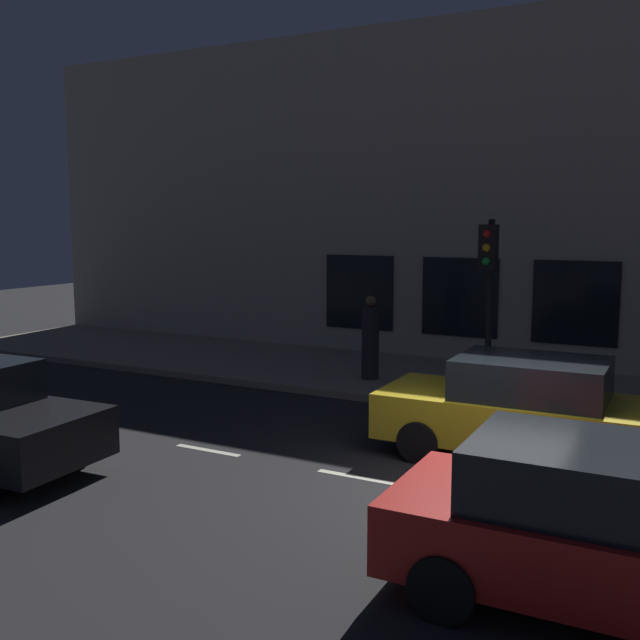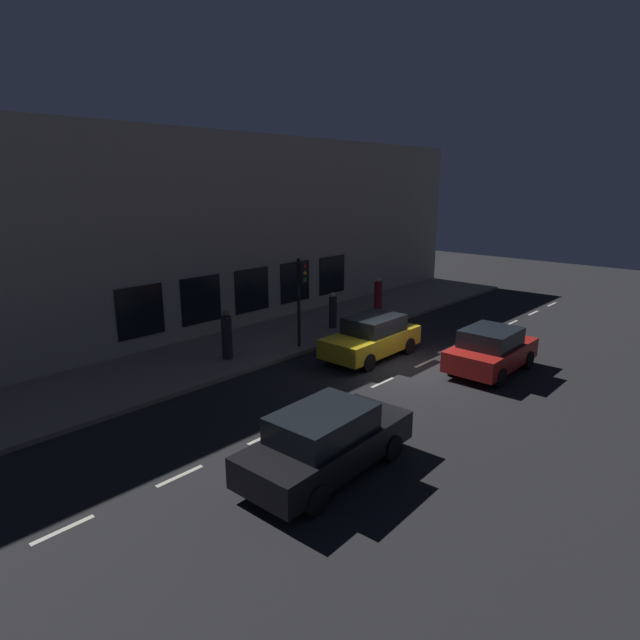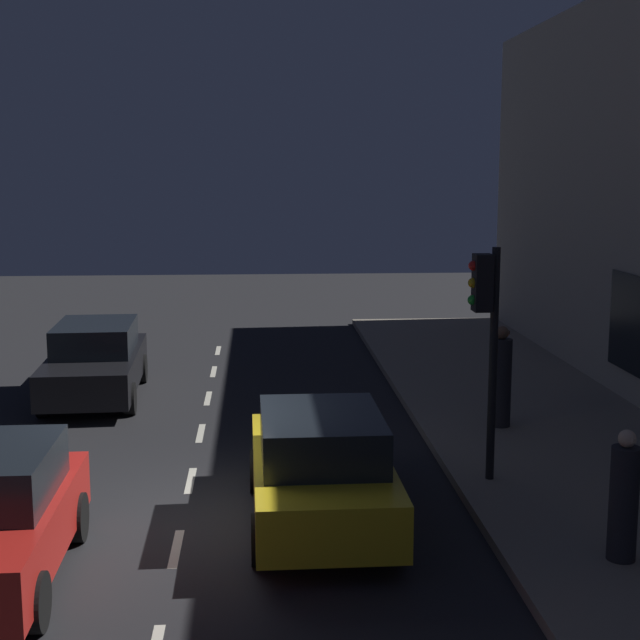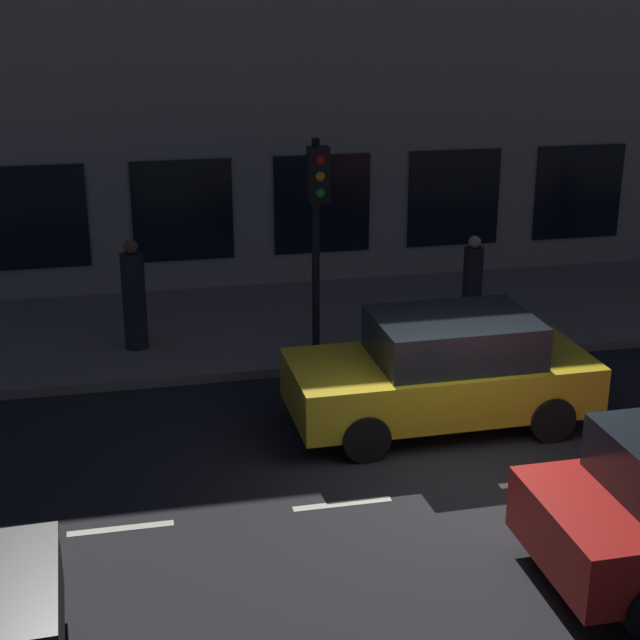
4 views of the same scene
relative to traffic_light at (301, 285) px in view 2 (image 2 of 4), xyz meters
The scene contains 11 objects.
ground_plane 5.23m from the traffic_light, 167.70° to the right, with size 60.00×60.00×0.00m, color #232326.
sidewalk 3.30m from the traffic_light, 27.61° to the right, with size 4.50×32.00×0.15m.
building_facade 4.77m from the traffic_light, 12.36° to the right, with size 0.65×32.00×8.52m.
lane_centre_line 5.50m from the traffic_light, 156.03° to the right, with size 0.12×27.20×0.01m.
traffic_light is the anchor object (origin of this frame).
parked_car_0 3.36m from the traffic_light, 153.69° to the right, with size 1.94×4.21×1.58m.
parked_car_1 9.26m from the traffic_light, 138.13° to the left, with size 2.01×4.56×1.58m.
parked_car_2 7.36m from the traffic_light, 157.03° to the right, with size 1.97×3.85×1.58m.
pedestrian_0 3.44m from the traffic_light, 70.18° to the left, with size 0.43×0.43×1.84m.
pedestrian_1 3.59m from the traffic_light, 72.06° to the right, with size 0.44×0.44×1.60m.
pedestrian_2 7.71m from the traffic_light, 77.14° to the right, with size 0.44×0.44×1.60m.
Camera 2 is at (-9.56, 15.10, 6.49)m, focal length 29.54 mm.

